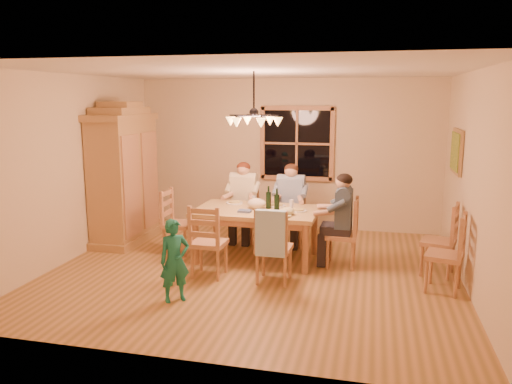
% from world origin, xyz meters
% --- Properties ---
extents(floor, '(5.50, 5.50, 0.00)m').
position_xyz_m(floor, '(0.00, 0.00, 0.00)').
color(floor, olive).
rests_on(floor, ground).
extents(ceiling, '(5.50, 5.00, 0.02)m').
position_xyz_m(ceiling, '(0.00, 0.00, 2.70)').
color(ceiling, white).
rests_on(ceiling, wall_back).
extents(wall_back, '(5.50, 0.02, 2.70)m').
position_xyz_m(wall_back, '(0.00, 2.50, 1.35)').
color(wall_back, beige).
rests_on(wall_back, floor).
extents(wall_left, '(0.02, 5.00, 2.70)m').
position_xyz_m(wall_left, '(-2.75, 0.00, 1.35)').
color(wall_left, beige).
rests_on(wall_left, floor).
extents(wall_right, '(0.02, 5.00, 2.70)m').
position_xyz_m(wall_right, '(2.75, 0.00, 1.35)').
color(wall_right, beige).
rests_on(wall_right, floor).
extents(window, '(1.30, 0.06, 1.30)m').
position_xyz_m(window, '(0.20, 2.47, 1.55)').
color(window, black).
rests_on(window, wall_back).
extents(painting, '(0.06, 0.78, 0.64)m').
position_xyz_m(painting, '(2.71, 1.20, 1.60)').
color(painting, '#A58047').
rests_on(painting, wall_right).
extents(chandelier, '(0.77, 0.68, 0.71)m').
position_xyz_m(chandelier, '(-0.00, 0.00, 2.08)').
color(chandelier, black).
rests_on(chandelier, ceiling).
extents(armoire, '(0.66, 1.40, 2.30)m').
position_xyz_m(armoire, '(-2.42, 0.94, 1.06)').
color(armoire, '#A58047').
rests_on(armoire, floor).
extents(dining_table, '(1.80, 1.12, 0.76)m').
position_xyz_m(dining_table, '(-0.07, 0.49, 0.66)').
color(dining_table, tan).
rests_on(dining_table, floor).
extents(chair_far_left, '(0.45, 0.43, 0.99)m').
position_xyz_m(chair_far_left, '(-0.50, 1.33, 0.30)').
color(chair_far_left, '#AD744C').
rests_on(chair_far_left, floor).
extents(chair_far_right, '(0.45, 0.43, 0.99)m').
position_xyz_m(chair_far_right, '(0.29, 1.32, 0.30)').
color(chair_far_right, '#AD744C').
rests_on(chair_far_right, floor).
extents(chair_near_left, '(0.45, 0.43, 0.99)m').
position_xyz_m(chair_near_left, '(-0.54, -0.34, 0.30)').
color(chair_near_left, '#AD744C').
rests_on(chair_near_left, floor).
extents(chair_near_right, '(0.45, 0.43, 0.99)m').
position_xyz_m(chair_near_right, '(0.35, -0.36, 0.30)').
color(chair_near_right, '#AD744C').
rests_on(chair_near_right, floor).
extents(chair_end_left, '(0.43, 0.45, 0.99)m').
position_xyz_m(chair_end_left, '(-1.31, 0.51, 0.30)').
color(chair_end_left, '#AD744C').
rests_on(chair_end_left, floor).
extents(chair_end_right, '(0.43, 0.45, 0.99)m').
position_xyz_m(chair_end_right, '(1.16, 0.46, 0.30)').
color(chair_end_right, '#AD744C').
rests_on(chair_end_right, floor).
extents(adult_woman, '(0.40, 0.43, 0.87)m').
position_xyz_m(adult_woman, '(-0.50, 1.33, 0.84)').
color(adult_woman, beige).
rests_on(adult_woman, floor).
extents(adult_plaid_man, '(0.40, 0.43, 0.87)m').
position_xyz_m(adult_plaid_man, '(0.29, 1.32, 0.84)').
color(adult_plaid_man, '#305284').
rests_on(adult_plaid_man, floor).
extents(adult_slate_man, '(0.43, 0.40, 0.87)m').
position_xyz_m(adult_slate_man, '(1.16, 0.46, 0.84)').
color(adult_slate_man, '#3E5063').
rests_on(adult_slate_man, floor).
extents(towel, '(0.38, 0.11, 0.58)m').
position_xyz_m(towel, '(0.35, -0.55, 0.70)').
color(towel, '#9DC3D5').
rests_on(towel, chair_near_right).
extents(wine_bottle_a, '(0.08, 0.08, 0.33)m').
position_xyz_m(wine_bottle_a, '(0.08, 0.58, 0.93)').
color(wine_bottle_a, black).
rests_on(wine_bottle_a, dining_table).
extents(wine_bottle_b, '(0.08, 0.08, 0.33)m').
position_xyz_m(wine_bottle_b, '(0.23, 0.42, 0.93)').
color(wine_bottle_b, black).
rests_on(wine_bottle_b, dining_table).
extents(plate_woman, '(0.26, 0.26, 0.02)m').
position_xyz_m(plate_woman, '(-0.50, 0.79, 0.77)').
color(plate_woman, white).
rests_on(plate_woman, dining_table).
extents(plate_plaid, '(0.26, 0.26, 0.02)m').
position_xyz_m(plate_plaid, '(0.17, 0.74, 0.77)').
color(plate_plaid, white).
rests_on(plate_plaid, dining_table).
extents(plate_slate, '(0.26, 0.26, 0.02)m').
position_xyz_m(plate_slate, '(0.53, 0.48, 0.77)').
color(plate_slate, white).
rests_on(plate_slate, dining_table).
extents(wine_glass_a, '(0.06, 0.06, 0.14)m').
position_xyz_m(wine_glass_a, '(-0.18, 0.75, 0.83)').
color(wine_glass_a, silver).
rests_on(wine_glass_a, dining_table).
extents(wine_glass_b, '(0.06, 0.06, 0.14)m').
position_xyz_m(wine_glass_b, '(0.42, 0.62, 0.83)').
color(wine_glass_b, silver).
rests_on(wine_glass_b, dining_table).
extents(cap, '(0.20, 0.20, 0.11)m').
position_xyz_m(cap, '(0.42, 0.23, 0.82)').
color(cap, '#C0BC80').
rests_on(cap, dining_table).
extents(napkin, '(0.18, 0.14, 0.03)m').
position_xyz_m(napkin, '(-0.20, 0.26, 0.78)').
color(napkin, '#44537D').
rests_on(napkin, dining_table).
extents(cloth_bundle, '(0.28, 0.22, 0.15)m').
position_xyz_m(cloth_bundle, '(-0.08, 0.52, 0.84)').
color(cloth_bundle, '#C9B791').
rests_on(cloth_bundle, dining_table).
extents(child, '(0.43, 0.41, 0.98)m').
position_xyz_m(child, '(-0.65, -1.23, 0.49)').
color(child, '#19705C').
rests_on(child, floor).
extents(chair_spare_front, '(0.51, 0.53, 0.99)m').
position_xyz_m(chair_spare_front, '(2.45, -0.18, 0.30)').
color(chair_spare_front, '#AD744C').
rests_on(chair_spare_front, floor).
extents(chair_spare_back, '(0.52, 0.54, 0.99)m').
position_xyz_m(chair_spare_back, '(2.45, 0.42, 0.30)').
color(chair_spare_back, '#AD744C').
rests_on(chair_spare_back, floor).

